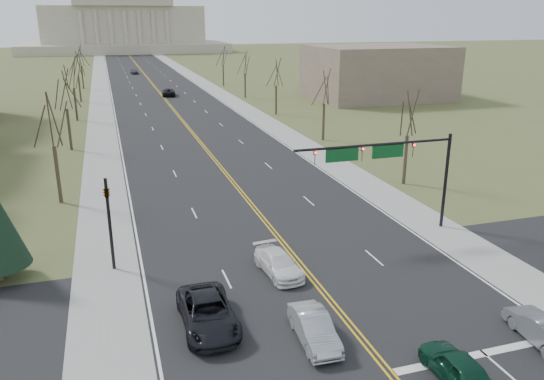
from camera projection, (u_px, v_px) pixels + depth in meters
ground at (379, 360)px, 24.62m from camera, size 600.00×600.00×0.00m
road at (154, 85)px, 124.41m from camera, size 20.00×380.00×0.01m
cross_road at (328, 298)px, 30.06m from camera, size 120.00×14.00×0.01m
sidewalk_left at (100, 87)px, 121.00m from camera, size 4.00×380.00×0.03m
sidewalk_right at (204, 83)px, 127.81m from camera, size 4.00×380.00×0.03m
center_line at (154, 85)px, 124.40m from camera, size 0.42×380.00×0.01m
edge_line_left at (110, 87)px, 121.62m from camera, size 0.15×380.00×0.01m
edge_line_right at (195, 84)px, 127.19m from camera, size 0.15×380.00×0.01m
stop_bar at (484, 353)px, 25.12m from camera, size 9.50×0.50×0.01m
capitol at (123, 20)px, 246.93m from camera, size 90.00×60.00×50.00m
signal_mast at (387, 158)px, 37.19m from camera, size 12.12×0.44×7.20m
signal_left at (109, 214)px, 32.44m from camera, size 0.32×0.36×6.00m
tree_r_0 at (409, 116)px, 48.76m from camera, size 3.74×3.74×8.50m
tree_l_0 at (51, 123)px, 43.46m from camera, size 3.96×3.96×9.00m
tree_r_1 at (324, 89)px, 66.90m from camera, size 3.74×3.74×8.50m
tree_l_1 at (65, 92)px, 61.61m from camera, size 3.96×3.96×9.00m
tree_r_2 at (276, 74)px, 85.05m from camera, size 3.74×3.74×8.50m
tree_l_2 at (72, 75)px, 79.75m from camera, size 3.96×3.96×9.00m
tree_r_3 at (245, 64)px, 103.19m from camera, size 3.74×3.74×8.50m
tree_l_3 at (77, 64)px, 97.90m from camera, size 3.96×3.96×9.00m
tree_r_4 at (223, 57)px, 121.34m from camera, size 3.74×3.74×8.50m
tree_l_4 at (80, 57)px, 116.04m from camera, size 3.96×3.96×9.00m
bldg_right_mass at (377, 72)px, 103.37m from camera, size 25.00×20.00×10.00m
car_nb_inner_lead at (457, 367)px, 22.97m from camera, size 1.86×4.30×1.44m
car_nb_outer_lead at (542, 329)px, 25.78m from camera, size 2.04×4.55×1.45m
car_sb_inner_lead at (314, 328)px, 25.86m from camera, size 1.71×4.42×1.44m
car_sb_outer_lead at (208, 313)px, 27.06m from camera, size 2.64×5.72×1.59m
car_sb_inner_second at (278, 263)px, 32.78m from camera, size 2.38×4.82×1.35m
car_far_nb at (169, 92)px, 107.37m from camera, size 3.15×5.75×1.53m
car_far_sb at (134, 71)px, 148.94m from camera, size 2.23×4.40×1.44m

